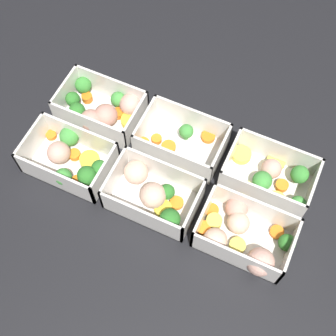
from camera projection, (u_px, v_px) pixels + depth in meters
ground_plane at (168, 173)px, 0.93m from camera, size 4.00×4.00×0.00m
container_near_left at (271, 177)px, 0.90m from camera, size 0.18×0.14×0.07m
container_near_center at (181, 142)px, 0.94m from camera, size 0.17×0.12×0.07m
container_near_right at (102, 109)px, 0.97m from camera, size 0.17×0.13×0.07m
container_far_left at (243, 236)px, 0.84m from camera, size 0.18×0.13×0.07m
container_far_center at (153, 194)px, 0.88m from camera, size 0.17×0.11×0.07m
container_far_right at (71, 159)px, 0.91m from camera, size 0.17×0.12×0.07m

